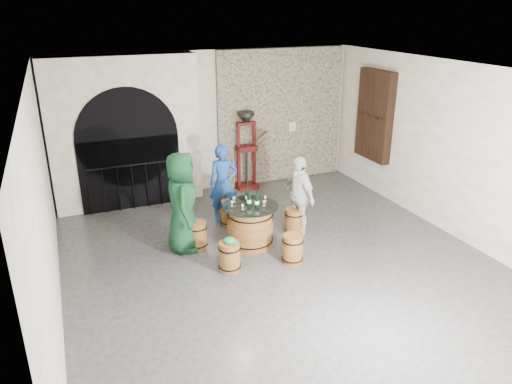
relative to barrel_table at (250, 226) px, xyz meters
name	(u,v)px	position (x,y,z in m)	size (l,w,h in m)	color
ground	(282,265)	(0.22, -0.89, -0.39)	(8.00, 8.00, 0.00)	#2F2F31
wall_back	(209,122)	(0.22, 3.11, 1.21)	(8.00, 8.00, 0.00)	white
wall_front	(484,318)	(0.22, -4.89, 1.21)	(8.00, 8.00, 0.00)	white
wall_left	(44,210)	(-3.28, -0.89, 1.21)	(8.00, 8.00, 0.00)	white
wall_right	(456,152)	(3.72, -0.89, 1.21)	(8.00, 8.00, 0.00)	white
ceiling	(286,72)	(0.22, -0.89, 2.81)	(8.00, 8.00, 0.00)	beige
stone_facing_panel	(281,116)	(2.02, 3.05, 1.21)	(3.20, 0.12, 3.18)	#A19680
arched_opening	(126,134)	(-1.68, 2.84, 1.19)	(3.10, 0.60, 3.19)	white
shuttered_window	(374,116)	(3.60, 1.51, 1.41)	(0.23, 1.10, 2.00)	black
barrel_table	(250,226)	(0.00, 0.00, 0.00)	(1.02, 1.02, 0.78)	brown
barrel_stool_left	(197,235)	(-0.93, 0.26, -0.14)	(0.38, 0.38, 0.51)	brown
barrel_stool_far	(230,213)	(-0.05, 0.96, -0.14)	(0.38, 0.38, 0.51)	brown
barrel_stool_right	(294,221)	(0.95, 0.13, -0.14)	(0.38, 0.38, 0.51)	brown
barrel_stool_near_right	(293,249)	(0.43, -0.86, -0.14)	(0.38, 0.38, 0.51)	brown
barrel_stool_near_left	(230,257)	(-0.65, -0.71, -0.14)	(0.38, 0.38, 0.51)	brown
green_cap	(230,240)	(-0.65, -0.71, 0.16)	(0.24, 0.19, 0.10)	#0D8F4D
person_green	(182,202)	(-1.15, 0.32, 0.52)	(0.88, 0.58, 1.81)	#103920
person_blue	(223,183)	(-0.07, 1.26, 0.40)	(0.57, 0.38, 1.57)	#1A4293
person_white	(299,195)	(1.04, 0.14, 0.38)	(0.90, 0.38, 1.54)	silver
wine_bottle_left	(249,200)	(-0.04, -0.04, 0.53)	(0.08, 0.08, 0.32)	black
wine_bottle_center	(257,201)	(0.07, -0.14, 0.53)	(0.08, 0.08, 0.32)	black
wine_bottle_right	(247,195)	(0.01, 0.16, 0.53)	(0.08, 0.08, 0.32)	black
tasting_glass_a	(243,207)	(-0.19, -0.12, 0.44)	(0.05, 0.05, 0.10)	#C27825
tasting_glass_b	(265,198)	(0.33, 0.10, 0.44)	(0.05, 0.05, 0.10)	#C27825
tasting_glass_c	(234,199)	(-0.21, 0.27, 0.44)	(0.05, 0.05, 0.10)	#C27825
tasting_glass_d	(257,199)	(0.18, 0.14, 0.44)	(0.05, 0.05, 0.10)	#C27825
tasting_glass_e	(264,203)	(0.23, -0.10, 0.44)	(0.05, 0.05, 0.10)	#C27825
tasting_glass_f	(232,204)	(-0.31, 0.10, 0.44)	(0.05, 0.05, 0.10)	#C27825
side_barrel	(225,195)	(0.12, 1.76, -0.08)	(0.47, 0.47, 0.62)	brown
corking_press	(246,145)	(1.02, 2.77, 0.69)	(0.75, 0.41, 1.85)	#470F0B
control_box	(291,126)	(2.27, 2.97, 0.96)	(0.18, 0.10, 0.22)	silver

